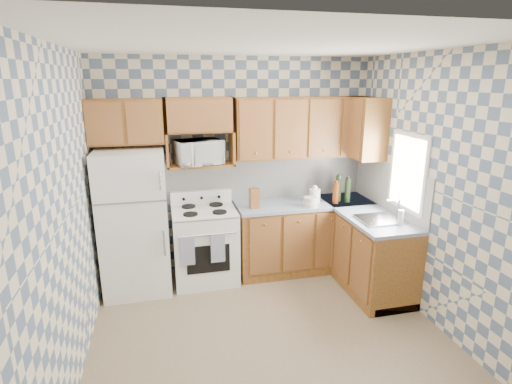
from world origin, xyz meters
TOP-DOWN VIEW (x-y plane):
  - floor at (0.00, 0.00)m, footprint 3.40×3.40m
  - back_wall at (0.00, 1.60)m, footprint 3.40×0.02m
  - right_wall at (1.70, 0.00)m, footprint 0.02×3.20m
  - backsplash_back at (0.40, 1.59)m, footprint 2.60×0.02m
  - backsplash_right at (1.69, 0.80)m, footprint 0.02×1.60m
  - refrigerator at (-1.27, 1.25)m, footprint 0.75×0.70m
  - stove_body at (-0.47, 1.28)m, footprint 0.76×0.65m
  - cooktop at (-0.47, 1.28)m, footprint 0.76×0.65m
  - backguard at (-0.47, 1.55)m, footprint 0.76×0.08m
  - dish_towel_left at (-0.71, 0.93)m, footprint 0.16×0.02m
  - dish_towel_right at (-0.36, 0.93)m, footprint 0.16×0.02m
  - base_cabinets_back at (0.82, 1.30)m, footprint 1.75×0.60m
  - base_cabinets_right at (1.40, 0.80)m, footprint 0.60×1.60m
  - countertop_back at (0.82, 1.30)m, footprint 1.77×0.63m
  - countertop_right at (1.40, 0.80)m, footprint 0.63×1.60m
  - upper_cabinets_back at (0.82, 1.44)m, footprint 1.75×0.33m
  - upper_cabinets_fridge at (-1.29, 1.44)m, footprint 0.82×0.33m
  - upper_cabinets_right at (1.53, 1.25)m, footprint 0.33×0.70m
  - microwave_shelf at (-0.47, 1.44)m, footprint 0.80×0.33m
  - microwave at (-0.50, 1.41)m, footprint 0.61×0.49m
  - sink at (1.40, 0.45)m, footprint 0.48×0.40m
  - window at (1.69, 0.45)m, footprint 0.02×0.66m
  - bottle_0 at (1.25, 1.23)m, footprint 0.07×0.07m
  - bottle_1 at (1.35, 1.17)m, footprint 0.07×0.07m
  - bottle_2 at (1.40, 1.27)m, footprint 0.07×0.07m
  - bottle_3 at (1.18, 1.15)m, footprint 0.07×0.07m
  - knife_block at (0.14, 1.21)m, footprint 0.12×0.12m
  - electric_kettle at (0.93, 1.24)m, footprint 0.14×0.14m
  - food_containers at (0.81, 1.09)m, footprint 0.18×0.18m
  - soap_bottle at (1.52, 0.25)m, footprint 0.06×0.06m

SIDE VIEW (x-z plane):
  - floor at x=0.00m, z-range 0.00..0.00m
  - base_cabinets_back at x=0.82m, z-range 0.00..0.88m
  - base_cabinets_right at x=1.40m, z-range 0.00..0.88m
  - stove_body at x=-0.47m, z-range 0.00..0.90m
  - dish_towel_left at x=-0.71m, z-range 0.38..0.73m
  - dish_towel_right at x=-0.36m, z-range 0.38..0.73m
  - refrigerator at x=-1.27m, z-range 0.00..1.68m
  - countertop_back at x=0.82m, z-range 0.88..0.92m
  - countertop_right at x=1.40m, z-range 0.88..0.92m
  - cooktop at x=-0.47m, z-range 0.89..0.92m
  - sink at x=1.40m, z-range 0.91..0.94m
  - food_containers at x=0.81m, z-range 0.92..1.04m
  - backguard at x=-0.47m, z-range 0.92..1.08m
  - soap_bottle at x=1.52m, z-range 0.92..1.09m
  - electric_kettle at x=0.93m, z-range 0.92..1.10m
  - knife_block at x=0.14m, z-range 0.92..1.16m
  - bottle_3 at x=1.18m, z-range 0.92..1.19m
  - bottle_2 at x=1.40m, z-range 0.92..1.21m
  - bottle_1 at x=1.35m, z-range 0.92..1.23m
  - bottle_0 at x=1.25m, z-range 0.92..1.25m
  - backsplash_back at x=0.40m, z-range 0.92..1.48m
  - backsplash_right at x=1.69m, z-range 0.92..1.48m
  - back_wall at x=0.00m, z-range 0.00..2.70m
  - right_wall at x=1.70m, z-range 0.00..2.70m
  - microwave_shelf at x=-0.47m, z-range 1.42..1.45m
  - window at x=1.69m, z-range 1.02..1.88m
  - microwave at x=-0.50m, z-range 1.45..1.74m
  - upper_cabinets_back at x=0.82m, z-range 1.48..2.22m
  - upper_cabinets_right at x=1.53m, z-range 1.48..2.22m
  - upper_cabinets_fridge at x=-1.29m, z-range 1.72..2.22m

